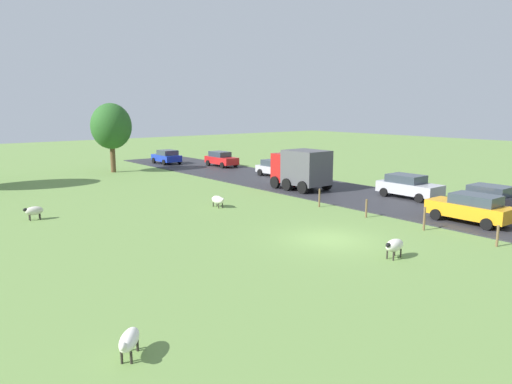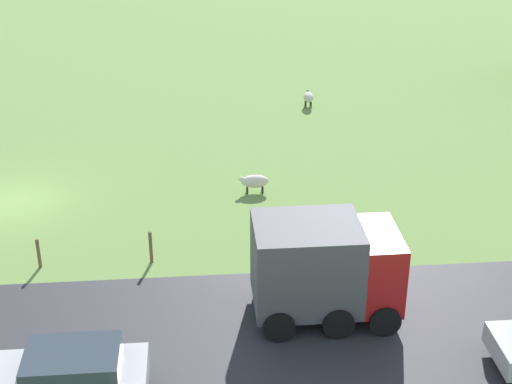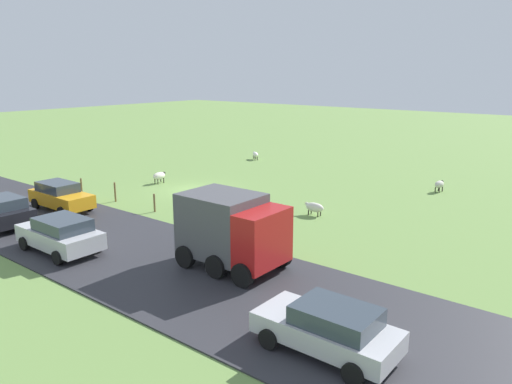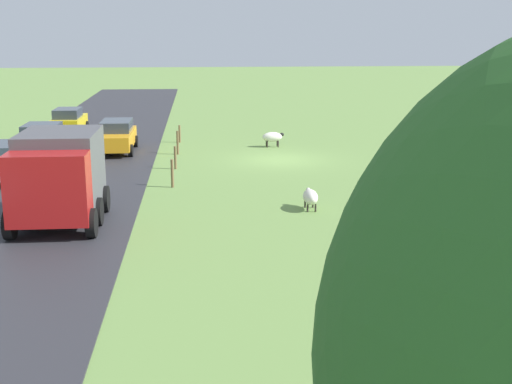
% 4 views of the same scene
% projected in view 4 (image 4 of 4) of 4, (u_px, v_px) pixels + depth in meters
% --- Properties ---
extents(ground_plane, '(160.00, 160.00, 0.00)m').
position_uv_depth(ground_plane, '(280.00, 160.00, 35.29)').
color(ground_plane, '#6B8E47').
extents(road_strip, '(8.00, 80.00, 0.06)m').
position_uv_depth(road_strip, '(74.00, 162.00, 34.47)').
color(road_strip, '#2D2D33').
rests_on(road_strip, ground_plane).
extents(sheep_1, '(1.08, 1.18, 0.71)m').
position_uv_depth(sheep_1, '(481.00, 134.00, 40.48)').
color(sheep_1, white).
rests_on(sheep_1, ground_plane).
extents(sheep_2, '(1.27, 0.66, 0.85)m').
position_uv_depth(sheep_2, '(273.00, 137.00, 38.85)').
color(sheep_2, silver).
rests_on(sheep_2, ground_plane).
extents(sheep_3, '(0.54, 1.26, 0.77)m').
position_uv_depth(sheep_3, '(310.00, 197.00, 25.68)').
color(sheep_3, silver).
rests_on(sheep_3, ground_plane).
extents(fence_post_0, '(0.12, 0.12, 1.02)m').
position_uv_depth(fence_post_0, '(180.00, 134.00, 40.37)').
color(fence_post_0, brown).
rests_on(fence_post_0, ground_plane).
extents(fence_post_1, '(0.12, 0.12, 1.27)m').
position_uv_depth(fence_post_1, '(178.00, 143.00, 36.62)').
color(fence_post_1, brown).
rests_on(fence_post_1, ground_plane).
extents(fence_post_2, '(0.12, 0.12, 1.11)m').
position_uv_depth(fence_post_2, '(175.00, 158.00, 32.92)').
color(fence_post_2, brown).
rests_on(fence_post_2, ground_plane).
extents(fence_post_3, '(0.12, 0.12, 1.21)m').
position_uv_depth(fence_post_3, '(172.00, 173.00, 29.19)').
color(fence_post_3, brown).
rests_on(fence_post_3, ground_plane).
extents(truck_0, '(2.87, 4.42, 3.14)m').
position_uv_depth(truck_0, '(58.00, 176.00, 23.35)').
color(truck_0, '#B21919').
rests_on(truck_0, road_strip).
extents(car_0, '(2.00, 4.52, 1.66)m').
position_uv_depth(car_0, '(116.00, 136.00, 37.07)').
color(car_0, orange).
rests_on(car_0, road_strip).
extents(car_1, '(2.21, 4.12, 1.64)m').
position_uv_depth(car_1, '(43.00, 138.00, 36.31)').
color(car_1, black).
rests_on(car_1, road_strip).
extents(car_3, '(2.22, 4.46, 1.65)m').
position_uv_depth(car_3, '(12.00, 160.00, 30.44)').
color(car_3, '#B7B7BC').
rests_on(car_3, road_strip).
extents(car_4, '(1.93, 3.93, 1.64)m').
position_uv_depth(car_4, '(69.00, 121.00, 42.90)').
color(car_4, yellow).
rests_on(car_4, road_strip).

